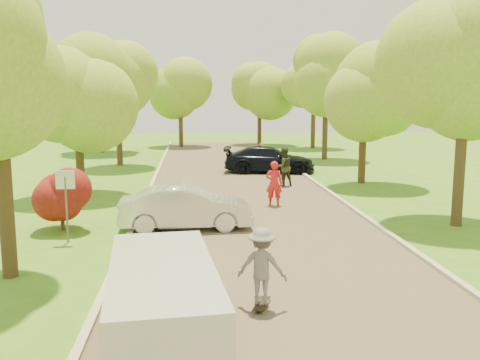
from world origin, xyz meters
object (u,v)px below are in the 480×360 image
object	(u,v)px
street_sign	(66,191)
dark_sedan	(269,160)
minivan	(163,309)
skateboarder	(262,266)
silver_sedan	(186,208)
longboard	(262,304)
person_striped	(274,184)
person_olive	(283,167)

from	to	relation	value
street_sign	dark_sedan	world-z (taller)	street_sign
dark_sedan	minivan	bearing A→B (deg)	174.86
dark_sedan	skateboarder	distance (m)	19.73
silver_sedan	dark_sedan	xyz separation A→B (m)	(4.60, 12.67, 0.03)
silver_sedan	skateboarder	bearing A→B (deg)	-167.96
longboard	silver_sedan	bearing A→B (deg)	-57.90
minivan	skateboarder	bearing A→B (deg)	40.05
skateboarder	person_striped	bearing A→B (deg)	-81.39
dark_sedan	person_striped	bearing A→B (deg)	-179.38
silver_sedan	person_olive	xyz separation A→B (m)	(4.61, 7.98, 0.23)
minivan	person_olive	distance (m)	17.45
person_striped	person_olive	bearing A→B (deg)	-88.17
street_sign	person_olive	xyz separation A→B (m)	(8.11, 9.34, -0.62)
person_striped	minivan	bearing A→B (deg)	89.04
dark_sedan	longboard	bearing A→B (deg)	179.02
person_striped	person_olive	xyz separation A→B (m)	(1.16, 4.57, 0.04)
minivan	person_olive	size ratio (longest dim) A/B	2.38
minivan	longboard	distance (m)	2.83
longboard	person_olive	distance (m)	15.13
minivan	skateboarder	distance (m)	2.72
street_sign	minivan	bearing A→B (deg)	-66.54
dark_sedan	skateboarder	xyz separation A→B (m)	(-2.98, -19.50, 0.16)
person_striped	dark_sedan	bearing A→B (deg)	-80.99
skateboarder	person_olive	distance (m)	15.10
dark_sedan	person_olive	bearing A→B (deg)	-172.17
minivan	person_striped	bearing A→B (deg)	67.51
street_sign	person_olive	world-z (taller)	street_sign
silver_sedan	skateboarder	distance (m)	7.02
street_sign	skateboarder	world-z (taller)	street_sign
longboard	person_olive	size ratio (longest dim) A/B	0.45
street_sign	silver_sedan	distance (m)	3.85
minivan	silver_sedan	xyz separation A→B (m)	(0.29, 8.77, -0.14)
dark_sedan	silver_sedan	bearing A→B (deg)	167.75
street_sign	person_olive	size ratio (longest dim) A/B	1.15
silver_sedan	person_striped	bearing A→B (deg)	-46.69
street_sign	person_striped	world-z (taller)	street_sign
minivan	silver_sedan	bearing A→B (deg)	82.69
silver_sedan	dark_sedan	world-z (taller)	dark_sedan
longboard	skateboarder	xyz separation A→B (m)	(0.00, 0.00, 0.82)
person_olive	skateboarder	bearing A→B (deg)	59.50
silver_sedan	skateboarder	xyz separation A→B (m)	(1.62, -6.83, 0.20)
longboard	person_striped	distance (m)	10.43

